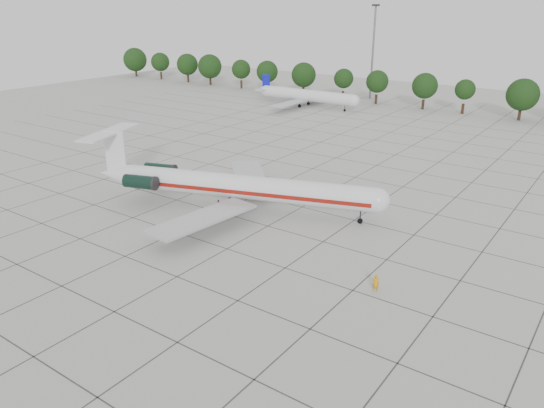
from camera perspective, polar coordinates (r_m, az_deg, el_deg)
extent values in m
plane|color=#B9B9B1|center=(66.58, -0.44, -2.39)|extent=(260.00, 260.00, 0.00)
cube|color=#383838|center=(78.37, 5.98, 1.20)|extent=(170.00, 170.00, 0.02)
cylinder|color=silver|center=(70.33, -2.89, 1.83)|extent=(33.77, 14.13, 3.17)
sphere|color=silver|center=(66.88, 11.23, 0.40)|extent=(3.17, 3.17, 3.17)
cone|color=silver|center=(78.82, -16.56, 3.11)|extent=(5.57, 4.55, 3.17)
cube|color=maroon|center=(71.84, -2.47, 2.06)|extent=(31.86, 10.87, 0.53)
cube|color=maroon|center=(68.99, -3.33, 1.22)|extent=(31.86, 10.87, 0.53)
cube|color=#B7BABC|center=(79.23, -2.45, 3.09)|extent=(13.16, 13.47, 0.29)
cube|color=#B7BABC|center=(64.14, -7.45, -1.52)|extent=(5.96, 14.81, 0.29)
cube|color=black|center=(77.61, -12.13, 3.47)|extent=(2.40, 1.86, 0.24)
cylinder|color=black|center=(78.17, -11.90, 3.62)|extent=(4.95, 3.21, 1.83)
cube|color=black|center=(74.05, -13.70, 2.48)|extent=(2.40, 1.86, 0.24)
cylinder|color=black|center=(73.50, -13.95, 2.32)|extent=(4.95, 3.21, 1.83)
cube|color=silver|center=(77.64, -16.51, 5.44)|extent=(3.00, 1.24, 5.76)
cube|color=silver|center=(77.36, -17.14, 7.38)|extent=(6.44, 11.84, 0.21)
cylinder|color=black|center=(67.94, 9.48, -1.36)|extent=(0.24, 0.24, 1.83)
cylinder|color=black|center=(68.16, 9.45, -1.81)|extent=(0.72, 0.47, 0.67)
cylinder|color=black|center=(74.19, -4.33, 1.11)|extent=(0.29, 0.29, 1.73)
cylinder|color=black|center=(74.46, -4.31, 0.55)|extent=(1.10, 0.85, 0.96)
cylinder|color=black|center=(69.85, -5.77, -0.24)|extent=(0.29, 0.29, 1.73)
cylinder|color=black|center=(70.13, -5.75, -0.82)|extent=(1.10, 0.85, 0.96)
imported|color=orange|center=(52.79, 11.09, -8.33)|extent=(0.80, 0.65, 1.90)
cylinder|color=silver|center=(142.92, 3.83, 11.59)|extent=(27.20, 3.00, 3.00)
cube|color=#B7BABC|center=(143.64, 3.47, 11.16)|extent=(3.50, 27.20, 0.25)
cube|color=#0D10B4|center=(149.91, -0.64, 13.08)|extent=(2.40, 0.25, 3.60)
cylinder|color=black|center=(145.73, 3.92, 10.73)|extent=(0.80, 0.45, 0.80)
cylinder|color=black|center=(142.05, 2.98, 10.48)|extent=(0.80, 0.45, 0.80)
cylinder|color=#332114|center=(208.38, -14.40, 13.51)|extent=(0.70, 0.70, 2.50)
sphere|color=black|center=(207.86, -14.52, 14.80)|extent=(8.44, 8.44, 8.44)
cylinder|color=#332114|center=(198.62, -11.83, 13.37)|extent=(0.70, 0.70, 2.50)
sphere|color=black|center=(198.07, -11.94, 14.73)|extent=(6.44, 6.44, 6.44)
cylinder|color=#332114|center=(189.28, -9.01, 13.18)|extent=(0.70, 0.70, 2.50)
sphere|color=black|center=(188.71, -9.09, 14.61)|extent=(7.14, 7.14, 7.14)
cylinder|color=#332114|center=(182.39, -6.64, 13.01)|extent=(0.70, 0.70, 2.50)
sphere|color=black|center=(181.79, -6.70, 14.49)|extent=(7.79, 7.79, 7.79)
cylinder|color=#332114|center=(173.96, -3.31, 12.72)|extent=(0.70, 0.70, 2.50)
sphere|color=black|center=(173.33, -3.34, 14.27)|extent=(5.94, 5.94, 5.94)
cylinder|color=#332114|center=(167.86, -0.52, 12.45)|extent=(0.70, 0.70, 2.50)
sphere|color=black|center=(167.21, -0.52, 14.06)|extent=(6.57, 6.57, 6.57)
cylinder|color=#332114|center=(160.58, 3.39, 12.02)|extent=(0.70, 0.70, 2.50)
sphere|color=black|center=(159.90, 3.43, 13.70)|extent=(7.15, 7.15, 7.15)
cylinder|color=#332114|center=(154.09, 7.63, 11.48)|extent=(0.70, 0.70, 2.50)
sphere|color=black|center=(153.39, 7.71, 13.23)|extent=(5.43, 5.43, 5.43)
cylinder|color=#332114|center=(149.69, 11.13, 11.00)|extent=(0.70, 0.70, 2.50)
sphere|color=black|center=(148.96, 11.26, 12.79)|extent=(5.99, 5.99, 5.99)
cylinder|color=#332114|center=(144.85, 15.93, 10.26)|extent=(0.70, 0.70, 2.50)
sphere|color=black|center=(144.09, 16.12, 12.11)|extent=(6.50, 6.50, 6.50)
cylinder|color=#332114|center=(141.84, 19.82, 9.61)|extent=(0.70, 0.70, 2.50)
sphere|color=black|center=(141.07, 20.07, 11.50)|extent=(4.93, 4.93, 4.93)
cylinder|color=#332114|center=(138.96, 25.06, 8.66)|extent=(0.70, 0.70, 2.50)
sphere|color=black|center=(138.18, 25.37, 10.58)|extent=(7.40, 7.40, 7.40)
cylinder|color=slate|center=(156.66, 10.78, 15.62)|extent=(0.56, 0.56, 25.00)
cube|color=black|center=(156.03, 11.12, 20.26)|extent=(1.60, 1.60, 0.50)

